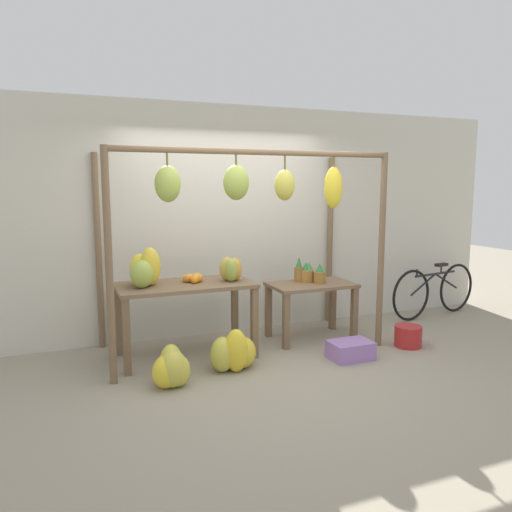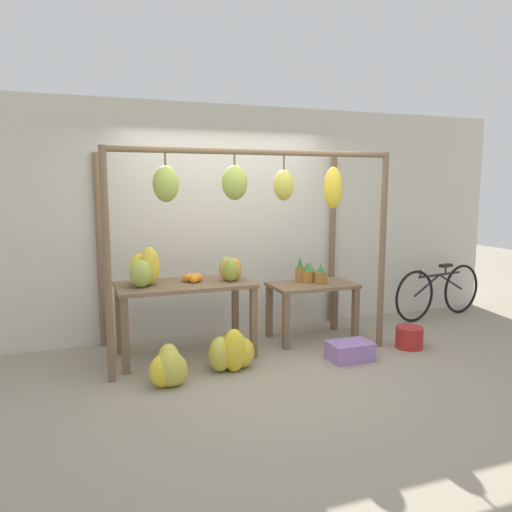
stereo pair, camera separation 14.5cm
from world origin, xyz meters
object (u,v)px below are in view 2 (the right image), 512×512
Objects in this scene: pineapple_cluster at (310,274)px; fruit_crate_white at (350,351)px; banana_pile_ground_right at (231,352)px; papaya_pile at (230,269)px; orange_pile at (192,278)px; banana_pile_ground_left at (169,368)px; banana_pile_on_table at (144,269)px; blue_bucket at (409,337)px; parked_bicycle at (439,291)px.

fruit_crate_white is at bearing -86.93° from pineapple_cluster.
banana_pile_ground_right is 2.27× the size of papaya_pile.
banana_pile_ground_left is at bearing -118.31° from orange_pile.
banana_pile_ground_right is at bearing -107.84° from papaya_pile.
fruit_crate_white is 1.55m from papaya_pile.
pineapple_cluster is 0.70× the size of fruit_crate_white.
banana_pile_on_table reaches higher than pineapple_cluster.
banana_pile_on_table is at bearing 97.38° from banana_pile_ground_left.
banana_pile_on_table is at bearing 175.39° from papaya_pile.
blue_bucket is 1.57m from parked_bicycle.
blue_bucket is at bearing 2.18° from banana_pile_ground_left.
banana_pile_ground_left is 0.28× the size of parked_bicycle.
pineapple_cluster is (1.47, 0.10, -0.06)m from orange_pile.
banana_pile_ground_right reaches higher than fruit_crate_white.
blue_bucket is at bearing -40.66° from pineapple_cluster.
banana_pile_on_table is 0.92m from papaya_pile.
blue_bucket is at bearing -15.68° from orange_pile.
banana_pile_ground_right is 1.33× the size of fruit_crate_white.
parked_bicycle is at bearing 5.39° from pineapple_cluster.
banana_pile_ground_left is at bearing -177.82° from blue_bucket.
banana_pile_ground_left is (-1.88, -0.87, -0.62)m from pineapple_cluster.
banana_pile_ground_right is (0.75, -0.57, -0.80)m from banana_pile_on_table.
banana_pile_ground_left is at bearing -82.62° from banana_pile_on_table.
banana_pile_ground_right is 2.11m from blue_bucket.
orange_pile is 0.42m from papaya_pile.
papaya_pile is (-3.17, -0.39, 0.56)m from parked_bicycle.
parked_bicycle is (3.33, 0.88, 0.19)m from banana_pile_ground_right.
banana_pile_ground_left reaches higher than fruit_crate_white.
orange_pile is 0.14× the size of parked_bicycle.
orange_pile is 0.92m from banana_pile_ground_right.
papaya_pile is (0.16, 0.50, 0.76)m from banana_pile_ground_right.
banana_pile_on_table is 1.24m from banana_pile_ground_right.
fruit_crate_white is at bearing -26.80° from orange_pile.
banana_pile_on_table is 2.13× the size of orange_pile.
banana_pile_on_table is at bearing -175.62° from parked_bicycle.
orange_pile is at bearing -175.19° from parked_bicycle.
banana_pile_on_table is 0.53m from orange_pile.
banana_pile_ground_right reaches higher than blue_bucket.
orange_pile is 0.38× the size of banana_pile_ground_right.
orange_pile is (0.51, 0.01, -0.13)m from banana_pile_on_table.
papaya_pile is at bearing -170.00° from pineapple_cluster.
orange_pile is 0.87× the size of papaya_pile.
banana_pile_ground_left is at bearing -179.94° from fruit_crate_white.
fruit_crate_white is 1.70× the size of papaya_pile.
blue_bucket is at bearing -2.14° from banana_pile_ground_right.
papaya_pile reaches higher than orange_pile.
parked_bicycle is at bearing 38.23° from blue_bucket.
banana_pile_on_table is 4.14m from parked_bicycle.
banana_pile_ground_right is at bearing -165.16° from parked_bicycle.
papaya_pile reaches higher than parked_bicycle.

